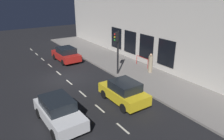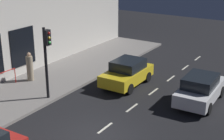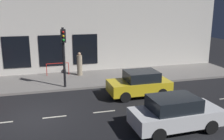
# 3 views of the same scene
# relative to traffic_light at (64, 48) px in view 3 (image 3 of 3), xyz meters

# --- Properties ---
(ground_plane) EXTENTS (60.00, 60.00, 0.00)m
(ground_plane) POSITION_rel_traffic_light_xyz_m (-4.36, 1.95, -2.81)
(ground_plane) COLOR black
(sidewalk) EXTENTS (4.50, 32.00, 0.15)m
(sidewalk) POSITION_rel_traffic_light_xyz_m (1.89, 1.95, -2.73)
(sidewalk) COLOR gray
(sidewalk) RESTS_ON ground
(building_facade) EXTENTS (0.65, 32.00, 6.85)m
(building_facade) POSITION_rel_traffic_light_xyz_m (4.44, 1.95, 0.61)
(building_facade) COLOR beige
(building_facade) RESTS_ON ground
(lane_centre_line) EXTENTS (0.12, 27.20, 0.01)m
(lane_centre_line) POSITION_rel_traffic_light_xyz_m (-4.36, 0.95, -2.80)
(lane_centre_line) COLOR beige
(lane_centre_line) RESTS_ON ground
(traffic_light) EXTENTS (0.50, 0.32, 4.00)m
(traffic_light) POSITION_rel_traffic_light_xyz_m (0.00, 0.00, 0.00)
(traffic_light) COLOR black
(traffic_light) RESTS_ON sidewalk
(parked_car_1) EXTENTS (1.98, 4.17, 1.58)m
(parked_car_1) POSITION_rel_traffic_light_xyz_m (-7.16, -4.29, -2.02)
(parked_car_1) COLOR silver
(parked_car_1) RESTS_ON ground
(parked_car_2) EXTENTS (1.97, 3.83, 1.58)m
(parked_car_2) POSITION_rel_traffic_light_xyz_m (-2.46, -4.38, -2.02)
(parked_car_2) COLOR gold
(parked_car_2) RESTS_ON ground
(pedestrian_0) EXTENTS (0.59, 0.59, 1.83)m
(pedestrian_0) POSITION_rel_traffic_light_xyz_m (2.88, -1.41, -1.82)
(pedestrian_0) COLOR gray
(pedestrian_0) RESTS_ON sidewalk
(red_railing) EXTENTS (0.05, 1.76, 0.97)m
(red_railing) POSITION_rel_traffic_light_xyz_m (3.35, 0.27, -1.96)
(red_railing) COLOR red
(red_railing) RESTS_ON sidewalk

